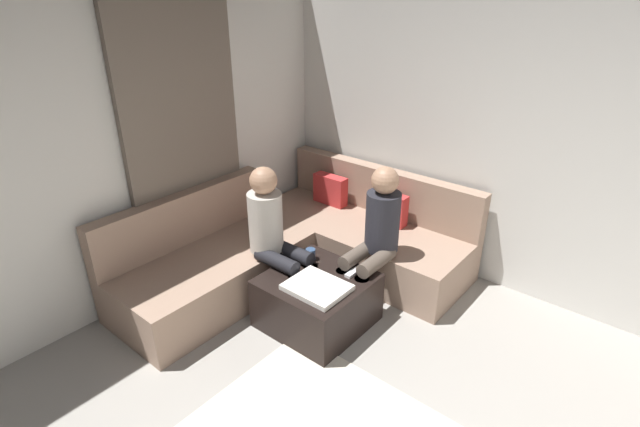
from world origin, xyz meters
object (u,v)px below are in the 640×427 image
object	(u,v)px
ottoman	(317,300)
game_remote	(353,273)
sectional_couch	(300,247)
coffee_mug	(311,254)
person_on_couch_side	(275,233)
person_on_couch_back	(375,234)

from	to	relation	value
ottoman	game_remote	bearing A→B (deg)	50.71
sectional_couch	game_remote	distance (m)	0.83
ottoman	game_remote	distance (m)	0.36
coffee_mug	game_remote	size ratio (longest dim) A/B	0.63
sectional_couch	game_remote	xyz separation A→B (m)	(0.78, -0.24, 0.15)
coffee_mug	person_on_couch_side	world-z (taller)	person_on_couch_side
person_on_couch_side	coffee_mug	bearing A→B (deg)	127.68
ottoman	coffee_mug	size ratio (longest dim) A/B	8.00
person_on_couch_side	sectional_couch	bearing A→B (deg)	-162.10
game_remote	coffee_mug	bearing A→B (deg)	-174.29
sectional_couch	coffee_mug	world-z (taller)	sectional_couch
ottoman	person_on_couch_side	bearing A→B (deg)	179.62
game_remote	person_on_couch_back	size ratio (longest dim) A/B	0.12
person_on_couch_side	person_on_couch_back	bearing A→B (deg)	129.04
game_remote	person_on_couch_back	xyz separation A→B (m)	(0.00, 0.30, 0.23)
person_on_couch_back	person_on_couch_side	world-z (taller)	same
game_remote	person_on_couch_side	bearing A→B (deg)	-160.97
ottoman	person_on_couch_back	distance (m)	0.71
coffee_mug	person_on_couch_back	bearing A→B (deg)	39.79
ottoman	person_on_couch_back	size ratio (longest dim) A/B	0.63
sectional_couch	ottoman	size ratio (longest dim) A/B	3.36
sectional_couch	ottoman	xyz separation A→B (m)	(0.60, -0.46, -0.07)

